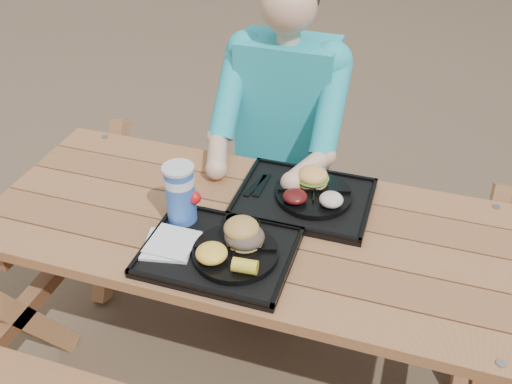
% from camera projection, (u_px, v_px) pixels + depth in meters
% --- Properties ---
extents(ground, '(60.00, 60.00, 0.00)m').
position_uv_depth(ground, '(256.00, 367.00, 2.30)').
color(ground, '#999999').
rests_on(ground, ground).
extents(picnic_table, '(1.80, 1.49, 0.75)m').
position_uv_depth(picnic_table, '(256.00, 303.00, 2.08)').
color(picnic_table, '#999999').
rests_on(picnic_table, ground).
extents(tray_near, '(0.45, 0.35, 0.02)m').
position_uv_depth(tray_near, '(219.00, 253.00, 1.73)').
color(tray_near, black).
rests_on(tray_near, picnic_table).
extents(tray_far, '(0.45, 0.35, 0.02)m').
position_uv_depth(tray_far, '(304.00, 200.00, 1.95)').
color(tray_far, black).
rests_on(tray_far, picnic_table).
extents(plate_near, '(0.26, 0.26, 0.02)m').
position_uv_depth(plate_near, '(235.00, 253.00, 1.71)').
color(plate_near, black).
rests_on(plate_near, tray_near).
extents(plate_far, '(0.26, 0.26, 0.02)m').
position_uv_depth(plate_far, '(314.00, 195.00, 1.94)').
color(plate_far, black).
rests_on(plate_far, tray_far).
extents(napkin_stack, '(0.17, 0.17, 0.02)m').
position_uv_depth(napkin_stack, '(168.00, 244.00, 1.74)').
color(napkin_stack, silver).
rests_on(napkin_stack, tray_near).
extents(soda_cup, '(0.09, 0.09, 0.19)m').
position_uv_depth(soda_cup, '(180.00, 195.00, 1.80)').
color(soda_cup, '#1648AB').
rests_on(soda_cup, tray_near).
extents(condiment_bbq, '(0.06, 0.06, 0.03)m').
position_uv_depth(condiment_bbq, '(233.00, 222.00, 1.81)').
color(condiment_bbq, black).
rests_on(condiment_bbq, tray_near).
extents(condiment_mustard, '(0.06, 0.06, 0.03)m').
position_uv_depth(condiment_mustard, '(252.00, 227.00, 1.79)').
color(condiment_mustard, yellow).
rests_on(condiment_mustard, tray_near).
extents(sandwich, '(0.11, 0.11, 0.12)m').
position_uv_depth(sandwich, '(244.00, 227.00, 1.69)').
color(sandwich, '#B88A41').
rests_on(sandwich, plate_near).
extents(mac_cheese, '(0.09, 0.09, 0.05)m').
position_uv_depth(mac_cheese, '(212.00, 253.00, 1.65)').
color(mac_cheese, yellow).
rests_on(mac_cheese, plate_near).
extents(corn_cob, '(0.08, 0.08, 0.04)m').
position_uv_depth(corn_cob, '(245.00, 266.00, 1.61)').
color(corn_cob, yellow).
rests_on(corn_cob, plate_near).
extents(cutlery_far, '(0.03, 0.14, 0.01)m').
position_uv_depth(cutlery_far, '(262.00, 185.00, 2.00)').
color(cutlery_far, black).
rests_on(cutlery_far, tray_far).
extents(burger, '(0.11, 0.11, 0.09)m').
position_uv_depth(burger, '(313.00, 172.00, 1.95)').
color(burger, '#F2A555').
rests_on(burger, plate_far).
extents(baked_beans, '(0.08, 0.08, 0.04)m').
position_uv_depth(baked_beans, '(295.00, 196.00, 1.89)').
color(baked_beans, '#501010').
rests_on(baked_beans, plate_far).
extents(potato_salad, '(0.08, 0.08, 0.04)m').
position_uv_depth(potato_salad, '(331.00, 200.00, 1.87)').
color(potato_salad, beige).
rests_on(potato_salad, plate_far).
extents(diner, '(0.48, 0.84, 1.28)m').
position_uv_depth(diner, '(284.00, 152.00, 2.42)').
color(diner, teal).
rests_on(diner, ground).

